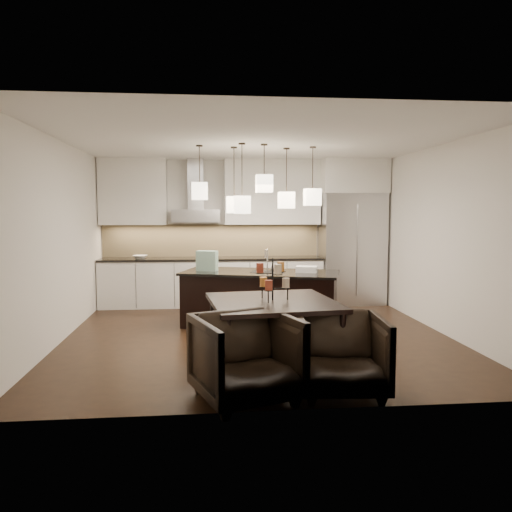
{
  "coord_description": "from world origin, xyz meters",
  "views": [
    {
      "loc": [
        -0.73,
        -7.11,
        1.82
      ],
      "look_at": [
        0.0,
        0.2,
        1.15
      ],
      "focal_mm": 35.0,
      "sensor_mm": 36.0,
      "label": 1
    }
  ],
  "objects": [
    {
      "name": "armchair_right",
      "position": [
        0.59,
        -2.38,
        0.4
      ],
      "size": [
        0.92,
        0.95,
        0.8
      ],
      "primitive_type": "imported",
      "rotation": [
        0.0,
        0.0,
        -0.08
      ],
      "color": "black",
      "rests_on": "floor"
    },
    {
      "name": "lower_cabinets",
      "position": [
        -0.62,
        2.43,
        0.44
      ],
      "size": [
        4.21,
        0.62,
        0.88
      ],
      "primitive_type": "cube",
      "color": "silver",
      "rests_on": "floor"
    },
    {
      "name": "candle_d",
      "position": [
        0.11,
        -1.51,
        1.18
      ],
      "size": [
        0.09,
        0.09,
        0.11
      ],
      "primitive_type": "cylinder",
      "rotation": [
        0.0,
        0.0,
        0.11
      ],
      "color": "orange",
      "rests_on": "candelabra"
    },
    {
      "name": "candelabra",
      "position": [
        0.01,
        -1.62,
        1.06
      ],
      "size": [
        0.43,
        0.43,
        0.48
      ],
      "primitive_type": null,
      "rotation": [
        0.0,
        0.0,
        0.11
      ],
      "color": "black",
      "rests_on": "dining_table"
    },
    {
      "name": "dining_table",
      "position": [
        0.01,
        -1.62,
        0.41
      ],
      "size": [
        1.5,
        1.5,
        0.82
      ],
      "primitive_type": null,
      "rotation": [
        0.0,
        0.0,
        0.11
      ],
      "color": "black",
      "rests_on": "floor"
    },
    {
      "name": "tote_bag",
      "position": [
        -0.72,
        0.8,
        1.02
      ],
      "size": [
        0.36,
        0.26,
        0.32
      ],
      "primitive_type": "cube",
      "rotation": [
        0.0,
        0.0,
        -0.31
      ],
      "color": "#1E634B",
      "rests_on": "island_top"
    },
    {
      "name": "island_body",
      "position": [
        0.11,
        0.63,
        0.41
      ],
      "size": [
        2.52,
        1.6,
        0.83
      ],
      "primitive_type": "cube",
      "rotation": [
        0.0,
        0.0,
        -0.31
      ],
      "color": "black",
      "rests_on": "floor"
    },
    {
      "name": "hood_canopy",
      "position": [
        -0.93,
        2.48,
        1.72
      ],
      "size": [
        0.9,
        0.52,
        0.24
      ],
      "primitive_type": "cube",
      "color": "#B7B7BA",
      "rests_on": "wall_back"
    },
    {
      "name": "pendant_d",
      "position": [
        0.54,
        0.75,
        1.98
      ],
      "size": [
        0.24,
        0.24,
        0.26
      ],
      "primitive_type": "cube",
      "color": "beige",
      "rests_on": "ceiling"
    },
    {
      "name": "floor",
      "position": [
        0.0,
        0.0,
        -0.01
      ],
      "size": [
        5.5,
        5.5,
        0.02
      ],
      "primitive_type": "cube",
      "color": "black",
      "rests_on": "ground"
    },
    {
      "name": "faucet",
      "position": [
        0.23,
        0.69,
        1.04
      ],
      "size": [
        0.16,
        0.24,
        0.36
      ],
      "primitive_type": null,
      "rotation": [
        0.0,
        0.0,
        -0.31
      ],
      "color": "silver",
      "rests_on": "island_top"
    },
    {
      "name": "upper_cab_left",
      "position": [
        -2.1,
        2.57,
        2.17
      ],
      "size": [
        1.25,
        0.35,
        1.25
      ],
      "primitive_type": "cube",
      "color": "silver",
      "rests_on": "wall_back"
    },
    {
      "name": "backsplash",
      "position": [
        -0.62,
        2.73,
        1.24
      ],
      "size": [
        4.21,
        0.02,
        0.63
      ],
      "primitive_type": "cube",
      "color": "tan",
      "rests_on": "countertop"
    },
    {
      "name": "hood_chimney",
      "position": [
        -0.93,
        2.59,
        2.32
      ],
      "size": [
        0.3,
        0.28,
        0.96
      ],
      "primitive_type": "cube",
      "color": "#B7B7BA",
      "rests_on": "hood_canopy"
    },
    {
      "name": "pendant_b",
      "position": [
        -0.29,
        0.69,
        1.91
      ],
      "size": [
        0.24,
        0.24,
        0.26
      ],
      "primitive_type": "cube",
      "color": "beige",
      "rests_on": "ceiling"
    },
    {
      "name": "candle_c",
      "position": [
        -0.06,
        -1.76,
        1.01
      ],
      "size": [
        0.09,
        0.09,
        0.11
      ],
      "primitive_type": "cylinder",
      "rotation": [
        0.0,
        0.0,
        0.11
      ],
      "color": "#A33D27",
      "rests_on": "candelabra"
    },
    {
      "name": "candle_f",
      "position": [
        0.04,
        -1.76,
        1.18
      ],
      "size": [
        0.09,
        0.09,
        0.11
      ],
      "primitive_type": "cylinder",
      "rotation": [
        0.0,
        0.0,
        0.11
      ],
      "color": "beige",
      "rests_on": "candelabra"
    },
    {
      "name": "wall_front",
      "position": [
        0.0,
        -2.76,
        1.4
      ],
      "size": [
        5.5,
        0.02,
        2.8
      ],
      "primitive_type": "cube",
      "color": "silver",
      "rests_on": "ground"
    },
    {
      "name": "armchair_left",
      "position": [
        -0.36,
        -2.49,
        0.42
      ],
      "size": [
        1.15,
        1.17,
        0.84
      ],
      "primitive_type": "imported",
      "rotation": [
        0.0,
        0.0,
        0.34
      ],
      "color": "black",
      "rests_on": "floor"
    },
    {
      "name": "candle_b",
      "position": [
        -0.08,
        -1.5,
        1.01
      ],
      "size": [
        0.09,
        0.09,
        0.11
      ],
      "primitive_type": "cylinder",
      "rotation": [
        0.0,
        0.0,
        0.11
      ],
      "color": "orange",
      "rests_on": "candelabra"
    },
    {
      "name": "candle_e",
      "position": [
        -0.14,
        -1.62,
        1.18
      ],
      "size": [
        0.09,
        0.09,
        0.11
      ],
      "primitive_type": "cylinder",
      "rotation": [
        0.0,
        0.0,
        0.11
      ],
      "color": "#A33D27",
      "rests_on": "candelabra"
    },
    {
      "name": "upper_cab_right",
      "position": [
        0.55,
        2.57,
        2.17
      ],
      "size": [
        1.85,
        0.35,
        1.25
      ],
      "primitive_type": "cube",
      "color": "silver",
      "rests_on": "wall_back"
    },
    {
      "name": "food_container",
      "position": [
        0.82,
        0.46,
        0.91
      ],
      "size": [
        0.37,
        0.31,
        0.09
      ],
      "primitive_type": "cube",
      "rotation": [
        0.0,
        0.0,
        -0.31
      ],
      "color": "silver",
      "rests_on": "island_top"
    },
    {
      "name": "wall_left",
      "position": [
        -2.76,
        0.0,
        1.4
      ],
      "size": [
        0.02,
        5.5,
        2.8
      ],
      "primitive_type": "cube",
      "color": "silver",
      "rests_on": "ground"
    },
    {
      "name": "pendant_e",
      "position": [
        0.91,
        0.55,
        2.03
      ],
      "size": [
        0.24,
        0.24,
        0.26
      ],
      "primitive_type": "cube",
      "color": "beige",
      "rests_on": "ceiling"
    },
    {
      "name": "fruit_bowl",
      "position": [
        -1.97,
        2.38,
        0.95
      ],
      "size": [
        0.32,
        0.32,
        0.06
      ],
      "primitive_type": "imported",
      "rotation": [
        0.0,
        0.0,
        -0.26
      ],
      "color": "silver",
      "rests_on": "countertop"
    },
    {
      "name": "fridge_panel",
      "position": [
        2.1,
        2.38,
        2.47
      ],
      "size": [
        1.26,
        0.72,
        0.65
      ],
      "primitive_type": "cube",
      "color": "silver",
      "rests_on": "refrigerator"
    },
    {
      "name": "countertop",
      "position": [
        -0.62,
        2.43,
        0.9
      ],
      "size": [
        4.21,
        0.66,
        0.04
      ],
      "primitive_type": "cube",
      "color": "black",
      "rests_on": "lower_cabinets"
    },
    {
      "name": "island_top",
      "position": [
        0.11,
        0.63,
        0.85
      ],
      "size": [
        2.62,
        1.7,
        0.04
      ],
      "primitive_type": "cube",
      "rotation": [
        0.0,
        0.0,
        -0.31
      ],
      "color": "black",
      "rests_on": "island_body"
    },
    {
      "name": "candle_a",
      "position": [
        0.16,
        -1.61,
        1.01
      ],
      "size": [
        0.09,
        0.09,
        0.11
      ],
      "primitive_type": "cylinder",
      "rotation": [
        0.0,
        0.0,
        0.11
      ],
      "color": "beige",
      "rests_on": "candelabra"
    },
    {
      "name": "pendant_a",
      "position": [
        -0.82,
        0.55,
        2.11
      ],
      "size": [
        0.24,
        0.24,
        0.26
      ],
      "primitive_type": "cube",
      "color": "beige",
      "rests_on": "ceiling"
    },
    {
      "name": "pendant_c",
      "position": [
        0.13,
        0.32,
        2.22
      ],
      "size": [
        0.24,
        0.24,
        0.26
      ],
      "primitive_type": "cube",
      "color": "beige",
      "rests_on": "ceiling"
    },
    {
      "name": "refrigerator",
      "position": [
        2.1,
        2.38,
        1.07
      ],
      "size": [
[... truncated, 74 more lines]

